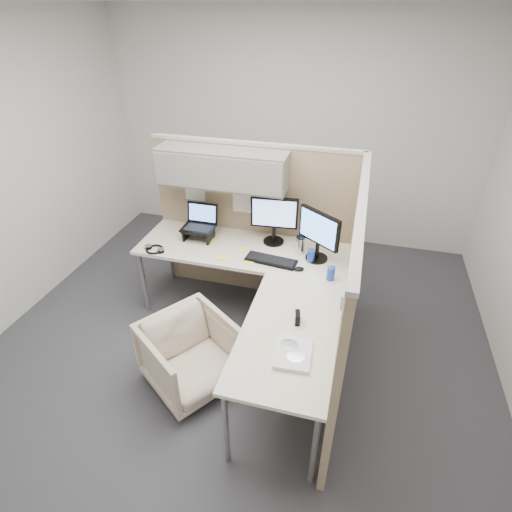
% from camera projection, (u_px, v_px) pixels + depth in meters
% --- Properties ---
extents(ground, '(4.50, 4.50, 0.00)m').
position_uv_depth(ground, '(239.00, 346.00, 3.70)').
color(ground, '#333337').
rests_on(ground, ground).
extents(partition_back, '(2.00, 0.36, 1.63)m').
position_uv_depth(partition_back, '(240.00, 198.00, 3.83)').
color(partition_back, '#9A8364').
rests_on(partition_back, ground).
extents(partition_right, '(0.07, 2.03, 1.63)m').
position_uv_depth(partition_right, '(347.00, 296.00, 3.00)').
color(partition_right, '#9A8364').
rests_on(partition_right, ground).
extents(desk, '(2.00, 1.98, 0.73)m').
position_uv_depth(desk, '(255.00, 280.00, 3.40)').
color(desk, beige).
rests_on(desk, ground).
extents(office_chair, '(0.87, 0.88, 0.66)m').
position_uv_depth(office_chair, '(190.00, 352.00, 3.18)').
color(office_chair, beige).
rests_on(office_chair, ground).
extents(monitor_left, '(0.44, 0.20, 0.47)m').
position_uv_depth(monitor_left, '(274.00, 217.00, 3.70)').
color(monitor_left, black).
rests_on(monitor_left, desk).
extents(monitor_right, '(0.38, 0.29, 0.47)m').
position_uv_depth(monitor_right, '(319.00, 232.00, 3.45)').
color(monitor_right, black).
rests_on(monitor_right, desk).
extents(laptop_station, '(0.31, 0.27, 0.32)m').
position_uv_depth(laptop_station, '(199.00, 226.00, 3.86)').
color(laptop_station, black).
rests_on(laptop_station, desk).
extents(keyboard, '(0.47, 0.20, 0.02)m').
position_uv_depth(keyboard, '(271.00, 260.00, 3.56)').
color(keyboard, black).
rests_on(keyboard, desk).
extents(mouse, '(0.10, 0.08, 0.03)m').
position_uv_depth(mouse, '(299.00, 269.00, 3.44)').
color(mouse, black).
rests_on(mouse, desk).
extents(travel_mug, '(0.08, 0.08, 0.17)m').
position_uv_depth(travel_mug, '(300.00, 245.00, 3.64)').
color(travel_mug, silver).
rests_on(travel_mug, desk).
extents(soda_can_green, '(0.07, 0.07, 0.12)m').
position_uv_depth(soda_can_green, '(331.00, 273.00, 3.30)').
color(soda_can_green, '#1E3FA5').
rests_on(soda_can_green, desk).
extents(soda_can_silver, '(0.07, 0.07, 0.12)m').
position_uv_depth(soda_can_silver, '(311.00, 256.00, 3.53)').
color(soda_can_silver, '#1E3FA5').
rests_on(soda_can_silver, desk).
extents(sticky_note_d, '(0.10, 0.10, 0.01)m').
position_uv_depth(sticky_note_d, '(243.00, 250.00, 3.73)').
color(sticky_note_d, '#F3FB42').
rests_on(sticky_note_d, desk).
extents(sticky_note_c, '(0.09, 0.09, 0.01)m').
position_uv_depth(sticky_note_c, '(210.00, 240.00, 3.87)').
color(sticky_note_c, '#F3FB42').
rests_on(sticky_note_c, desk).
extents(sticky_note_b, '(0.10, 0.10, 0.01)m').
position_uv_depth(sticky_note_b, '(248.00, 263.00, 3.54)').
color(sticky_note_b, '#F3FB42').
rests_on(sticky_note_b, desk).
extents(sticky_note_a, '(0.08, 0.08, 0.01)m').
position_uv_depth(sticky_note_a, '(222.00, 258.00, 3.61)').
color(sticky_note_a, '#F3FB42').
rests_on(sticky_note_a, desk).
extents(headphones, '(0.20, 0.19, 0.03)m').
position_uv_depth(headphones, '(155.00, 249.00, 3.72)').
color(headphones, black).
rests_on(headphones, desk).
extents(paper_stack, '(0.25, 0.31, 0.03)m').
position_uv_depth(paper_stack, '(293.00, 353.00, 2.61)').
color(paper_stack, white).
rests_on(paper_stack, desk).
extents(desk_clock, '(0.05, 0.09, 0.09)m').
position_uv_depth(desk_clock, '(297.00, 318.00, 2.87)').
color(desk_clock, black).
rests_on(desk_clock, desk).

